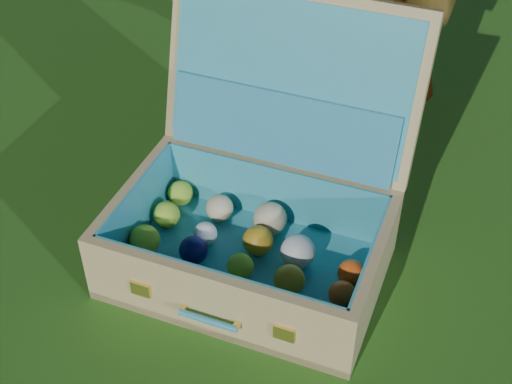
% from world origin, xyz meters
% --- Properties ---
extents(ground, '(60.00, 60.00, 0.00)m').
position_xyz_m(ground, '(0.00, 0.00, 0.00)').
color(ground, '#215114').
rests_on(ground, ground).
extents(suitcase, '(0.69, 0.65, 0.58)m').
position_xyz_m(suitcase, '(0.06, 0.27, 0.17)').
color(suitcase, tan).
rests_on(suitcase, ground).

